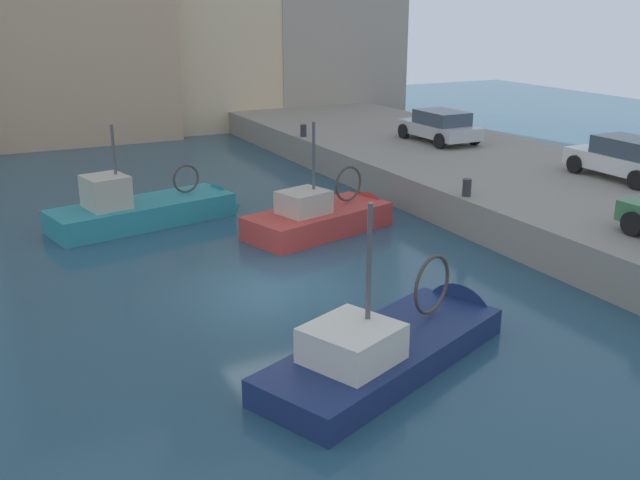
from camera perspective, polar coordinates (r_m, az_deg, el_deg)
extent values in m
plane|color=navy|center=(18.76, -3.25, -4.04)|extent=(80.00, 80.00, 0.00)
cube|color=gray|center=(25.16, 21.52, 1.91)|extent=(9.00, 56.00, 1.20)
cube|color=#BC3833|center=(23.52, -0.15, 0.61)|extent=(5.16, 3.28, 1.51)
cone|color=#BC3833|center=(25.38, 4.43, 1.86)|extent=(1.37, 2.02, 1.84)
cube|color=#9E7A51|center=(23.33, -0.15, 2.20)|extent=(4.93, 3.07, 0.08)
cube|color=#B7AD99|center=(22.83, -1.28, 2.91)|extent=(1.70, 1.56, 0.75)
cylinder|color=#4C4C51|center=(22.86, -0.49, 5.59)|extent=(0.10, 0.10, 2.88)
torus|color=#3F3833|center=(24.05, 2.21, 4.39)|extent=(1.15, 0.40, 1.18)
sphere|color=white|center=(23.40, -4.61, 1.03)|extent=(0.32, 0.32, 0.32)
cube|color=navy|center=(15.14, 5.01, -9.74)|extent=(6.27, 4.18, 1.12)
cone|color=navy|center=(17.69, 11.38, -5.79)|extent=(1.54, 2.05, 1.85)
cube|color=#896B4C|center=(14.91, 5.06, -8.02)|extent=(5.99, 3.94, 0.08)
cube|color=beige|center=(13.96, 2.49, -8.04)|extent=(2.06, 2.02, 0.72)
cylinder|color=#4C4C51|center=(13.86, 3.79, -3.20)|extent=(0.10, 0.10, 3.04)
torus|color=#3F3833|center=(15.88, 8.67, -3.44)|extent=(1.26, 0.59, 1.33)
sphere|color=white|center=(14.48, -2.88, -10.30)|extent=(0.32, 0.32, 0.32)
cube|color=teal|center=(25.13, -13.55, 1.24)|extent=(6.28, 3.23, 1.52)
cone|color=teal|center=(26.63, -7.06, 2.55)|extent=(1.26, 1.97, 1.82)
cube|color=#896B4C|center=(24.94, -13.66, 2.75)|extent=(6.02, 3.02, 0.08)
cube|color=#B7AD99|center=(24.35, -16.27, 3.57)|extent=(1.50, 1.56, 1.07)
cylinder|color=#4C4C51|center=(24.32, -15.62, 5.48)|extent=(0.10, 0.10, 2.70)
torus|color=#3F3833|center=(25.52, -10.36, 4.71)|extent=(0.99, 0.28, 0.99)
sphere|color=white|center=(25.41, -18.32, 1.54)|extent=(0.32, 0.32, 0.32)
cube|color=#B7B7BC|center=(32.78, 9.18, 8.47)|extent=(1.83, 4.04, 0.53)
cube|color=#384756|center=(32.53, 9.44, 9.36)|extent=(1.60, 2.27, 0.56)
cylinder|color=black|center=(33.41, 6.52, 8.39)|extent=(0.23, 0.64, 0.64)
cylinder|color=black|center=(34.42, 9.03, 8.57)|extent=(0.23, 0.64, 0.64)
cylinder|color=black|center=(31.21, 9.30, 7.59)|extent=(0.23, 0.64, 0.64)
cylinder|color=black|center=(32.29, 11.89, 7.79)|extent=(0.23, 0.64, 0.64)
cube|color=silver|center=(27.47, 22.45, 5.57)|extent=(1.68, 4.03, 0.58)
cube|color=#384756|center=(27.24, 22.91, 6.68)|extent=(1.47, 2.26, 0.60)
cylinder|color=black|center=(27.84, 19.18, 5.58)|extent=(0.23, 0.64, 0.64)
cylinder|color=black|center=(29.01, 21.51, 5.80)|extent=(0.23, 0.64, 0.64)
cylinder|color=black|center=(26.04, 23.38, 4.29)|extent=(0.23, 0.64, 0.64)
cylinder|color=black|center=(20.81, 23.10, 1.17)|extent=(0.23, 0.64, 0.64)
cylinder|color=#2D2D33|center=(23.57, 11.33, 4.01)|extent=(0.28, 0.28, 0.55)
cylinder|color=#2D2D33|center=(33.64, -1.29, 8.49)|extent=(0.28, 0.28, 0.55)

